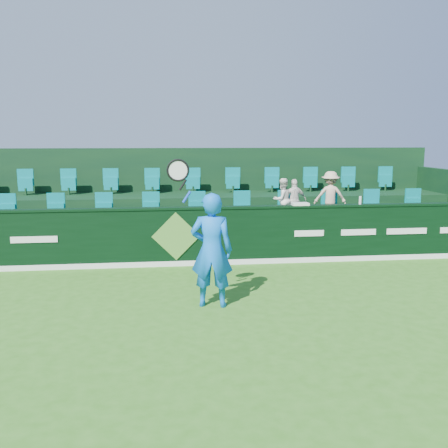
{
  "coord_description": "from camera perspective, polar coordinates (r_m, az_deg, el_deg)",
  "views": [
    {
      "loc": [
        -0.22,
        -7.23,
        2.89
      ],
      "look_at": [
        0.97,
        2.8,
        1.15
      ],
      "focal_mm": 40.0,
      "sensor_mm": 36.0,
      "label": 1
    }
  ],
  "objects": [
    {
      "name": "spectator_middle",
      "position": [
        12.87,
        8.06,
        2.74
      ],
      "size": [
        0.65,
        0.33,
        1.07
      ],
      "primitive_type": "imported",
      "rotation": [
        0.0,
        0.0,
        3.25
      ],
      "color": "white",
      "rests_on": "stand_tier_front"
    },
    {
      "name": "stand_tier_back",
      "position": [
        14.41,
        -5.79,
        0.78
      ],
      "size": [
        16.0,
        1.8,
        1.3
      ],
      "primitive_type": "cube",
      "color": "black",
      "rests_on": "ground"
    },
    {
      "name": "sponsor_hoarding",
      "position": [
        11.45,
        -5.51,
        -1.43
      ],
      "size": [
        16.0,
        0.25,
        1.35
      ],
      "color": "black",
      "rests_on": "ground"
    },
    {
      "name": "spectator_right",
      "position": [
        13.13,
        12.04,
        3.17
      ],
      "size": [
        0.9,
        0.64,
        1.26
      ],
      "primitive_type": "imported",
      "rotation": [
        0.0,
        0.0,
        2.92
      ],
      "color": "#C9AE8E",
      "rests_on": "stand_tier_front"
    },
    {
      "name": "towel",
      "position": [
        11.75,
        8.7,
        2.28
      ],
      "size": [
        0.39,
        0.25,
        0.06
      ],
      "primitive_type": "cube",
      "color": "silver",
      "rests_on": "sponsor_hoarding"
    },
    {
      "name": "seat_row_back",
      "position": [
        14.59,
        -5.87,
        4.65
      ],
      "size": [
        13.5,
        0.5,
        0.6
      ],
      "primitive_type": "cube",
      "color": "#06797E",
      "rests_on": "stand_tier_back"
    },
    {
      "name": "stand_rear",
      "position": [
        14.77,
        -5.86,
        3.22
      ],
      "size": [
        16.0,
        4.1,
        2.6
      ],
      "color": "black",
      "rests_on": "ground"
    },
    {
      "name": "drinks_bottle",
      "position": [
        12.21,
        15.3,
        2.64
      ],
      "size": [
        0.06,
        0.06,
        0.19
      ],
      "primitive_type": "cylinder",
      "color": "silver",
      "rests_on": "sponsor_hoarding"
    },
    {
      "name": "seat_row_front",
      "position": [
        12.86,
        -5.7,
        1.73
      ],
      "size": [
        13.5,
        0.5,
        0.6
      ],
      "primitive_type": "cube",
      "color": "#06797E",
      "rests_on": "stand_tier_front"
    },
    {
      "name": "ground",
      "position": [
        7.79,
        -4.76,
        -12.04
      ],
      "size": [
        60.0,
        60.0,
        0.0
      ],
      "primitive_type": "plane",
      "color": "#306E1A",
      "rests_on": "ground"
    },
    {
      "name": "spectator_left",
      "position": [
        12.79,
        6.67,
        2.78
      ],
      "size": [
        0.65,
        0.59,
        1.09
      ],
      "primitive_type": "imported",
      "rotation": [
        0.0,
        0.0,
        3.54
      ],
      "color": "white",
      "rests_on": "stand_tier_front"
    },
    {
      "name": "tennis_player",
      "position": [
        8.57,
        -1.46,
        -2.94
      ],
      "size": [
        1.22,
        0.61,
        2.63
      ],
      "color": "blue",
      "rests_on": "ground"
    },
    {
      "name": "stand_tier_front",
      "position": [
        12.58,
        -5.61,
        -1.69
      ],
      "size": [
        16.0,
        2.0,
        0.8
      ],
      "primitive_type": "cube",
      "color": "black",
      "rests_on": "ground"
    }
  ]
}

